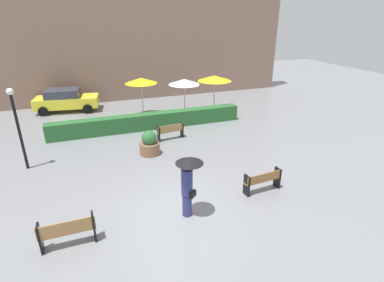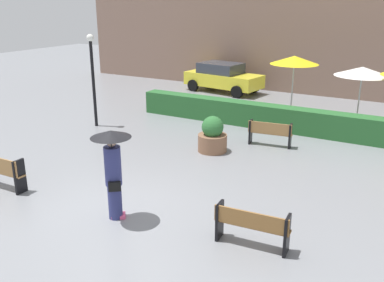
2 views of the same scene
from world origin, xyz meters
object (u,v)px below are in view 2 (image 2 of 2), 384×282
at_px(bench_back_row, 270,132).
at_px(lamp_post, 93,70).
at_px(patio_umbrella_white, 362,71).
at_px(bench_near_right, 252,225).
at_px(patio_umbrella_yellow, 294,60).
at_px(planter_pot, 212,136).
at_px(parked_car, 223,77).
at_px(pedestrian_with_umbrella, 113,164).

bearing_deg(bench_back_row, lamp_post, -171.18).
bearing_deg(patio_umbrella_white, lamp_post, -150.44).
bearing_deg(bench_near_right, bench_back_row, 106.49).
relative_size(bench_back_row, patio_umbrella_yellow, 0.59).
bearing_deg(planter_pot, patio_umbrella_white, 56.53).
height_order(bench_near_right, parked_car, parked_car).
xyz_separation_m(lamp_post, patio_umbrella_yellow, (6.32, 5.53, 0.17)).
xyz_separation_m(pedestrian_with_umbrella, planter_pot, (-0.15, 5.25, -0.84)).
distance_m(planter_pot, lamp_post, 5.73).
relative_size(patio_umbrella_white, parked_car, 0.54).
xyz_separation_m(patio_umbrella_yellow, patio_umbrella_white, (2.81, -0.35, -0.21)).
xyz_separation_m(bench_near_right, lamp_post, (-8.80, 5.20, 1.74)).
xyz_separation_m(bench_near_right, bench_back_row, (-1.86, 6.27, 0.01)).
bearing_deg(patio_umbrella_white, planter_pot, -123.47).
bearing_deg(planter_pot, pedestrian_with_umbrella, -88.35).
bearing_deg(patio_umbrella_yellow, bench_near_right, -76.99).
xyz_separation_m(pedestrian_with_umbrella, parked_car, (-4.09, 14.22, -0.54)).
xyz_separation_m(bench_back_row, planter_pot, (-1.49, -1.46, 0.01)).
relative_size(patio_umbrella_yellow, parked_car, 0.59).
relative_size(bench_near_right, bench_back_row, 1.03).
xyz_separation_m(bench_back_row, pedestrian_with_umbrella, (-1.34, -6.71, 0.85)).
relative_size(patio_umbrella_yellow, patio_umbrella_white, 1.09).
relative_size(lamp_post, patio_umbrella_white, 1.52).
relative_size(bench_back_row, planter_pot, 1.26).
bearing_deg(bench_near_right, patio_umbrella_white, 88.14).
xyz_separation_m(patio_umbrella_yellow, parked_car, (-4.80, 3.05, -1.59)).
bearing_deg(pedestrian_with_umbrella, bench_near_right, 7.88).
height_order(planter_pot, patio_umbrella_white, patio_umbrella_white).
bearing_deg(parked_car, patio_umbrella_yellow, -32.45).
bearing_deg(bench_near_right, lamp_post, 149.43).
bearing_deg(pedestrian_with_umbrella, lamp_post, 134.83).
relative_size(planter_pot, patio_umbrella_white, 0.51).
relative_size(bench_near_right, planter_pot, 1.30).
distance_m(bench_back_row, patio_umbrella_yellow, 4.88).
bearing_deg(bench_back_row, patio_umbrella_yellow, 97.95).
distance_m(bench_back_row, pedestrian_with_umbrella, 6.90).
distance_m(bench_near_right, patio_umbrella_yellow, 11.17).
relative_size(pedestrian_with_umbrella, lamp_post, 0.60).
height_order(lamp_post, parked_car, lamp_post).
xyz_separation_m(pedestrian_with_umbrella, lamp_post, (-5.60, 5.64, 0.88)).
bearing_deg(patio_umbrella_white, parked_car, 155.95).
xyz_separation_m(bench_near_right, patio_umbrella_yellow, (-2.48, 10.72, 1.91)).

